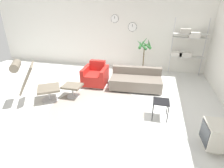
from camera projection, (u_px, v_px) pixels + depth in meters
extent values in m
plane|color=silver|center=(110.00, 106.00, 4.67)|extent=(12.00, 12.00, 0.00)
cube|color=silver|center=(130.00, 34.00, 6.95)|extent=(12.00, 0.06, 2.80)
cylinder|color=black|center=(115.00, 19.00, 6.82)|extent=(0.31, 0.01, 0.31)
cylinder|color=white|center=(115.00, 19.00, 6.81)|extent=(0.29, 0.02, 0.29)
cube|color=black|center=(115.00, 17.00, 6.78)|extent=(0.01, 0.01, 0.09)
cylinder|color=black|center=(132.00, 27.00, 6.78)|extent=(0.34, 0.01, 0.34)
cylinder|color=white|center=(132.00, 27.00, 6.77)|extent=(0.32, 0.02, 0.32)
cube|color=black|center=(132.00, 26.00, 6.74)|extent=(0.01, 0.01, 0.10)
cylinder|color=gray|center=(97.00, 108.00, 4.56)|extent=(2.46, 2.46, 0.01)
cylinder|color=#BCBCC1|center=(50.00, 99.00, 4.96)|extent=(0.61, 0.61, 0.02)
cylinder|color=#BCBCC1|center=(50.00, 94.00, 4.89)|extent=(0.06, 0.06, 0.30)
cube|color=#6B6051|center=(49.00, 88.00, 4.82)|extent=(0.81, 0.82, 0.06)
cube|color=#6B6051|center=(27.00, 78.00, 4.52)|extent=(0.68, 0.73, 0.72)
cylinder|color=#6B6051|center=(15.00, 66.00, 4.32)|extent=(0.47, 0.56, 0.21)
cylinder|color=#BCBCC1|center=(73.00, 96.00, 5.15)|extent=(0.36, 0.36, 0.02)
cylinder|color=#BCBCC1|center=(73.00, 91.00, 5.09)|extent=(0.05, 0.05, 0.29)
cube|color=#6B6051|center=(72.00, 86.00, 5.02)|extent=(0.53, 0.45, 0.06)
cube|color=silver|center=(96.00, 84.00, 5.92)|extent=(0.65, 0.71, 0.06)
cube|color=red|center=(95.00, 78.00, 5.83)|extent=(0.56, 0.85, 0.36)
cube|color=red|center=(98.00, 65.00, 5.98)|extent=(0.53, 0.20, 0.34)
cube|color=red|center=(105.00, 76.00, 5.74)|extent=(0.16, 0.83, 0.54)
cube|color=red|center=(86.00, 75.00, 5.85)|extent=(0.16, 0.83, 0.54)
cube|color=black|center=(135.00, 88.00, 5.64)|extent=(1.48, 0.83, 0.05)
cube|color=#70665B|center=(136.00, 82.00, 5.56)|extent=(1.65, 0.97, 0.34)
cube|color=#70665B|center=(137.00, 70.00, 5.74)|extent=(1.60, 0.32, 0.24)
cube|color=black|center=(161.00, 101.00, 4.01)|extent=(0.37, 0.37, 0.02)
cylinder|color=black|center=(153.00, 113.00, 3.99)|extent=(0.02, 0.02, 0.43)
cylinder|color=black|center=(168.00, 115.00, 3.91)|extent=(0.02, 0.02, 0.43)
cylinder|color=black|center=(153.00, 105.00, 4.28)|extent=(0.02, 0.02, 0.43)
cylinder|color=black|center=(167.00, 107.00, 4.21)|extent=(0.02, 0.02, 0.43)
cylinder|color=beige|center=(214.00, 146.00, 3.25)|extent=(0.33, 0.33, 0.10)
cube|color=beige|center=(218.00, 135.00, 3.14)|extent=(0.48, 0.50, 0.44)
cube|color=#282D33|center=(204.00, 133.00, 3.18)|extent=(0.05, 0.41, 0.38)
cylinder|color=#333338|center=(143.00, 71.00, 6.73)|extent=(0.29, 0.29, 0.29)
cylinder|color=#382819|center=(143.00, 68.00, 6.68)|extent=(0.27, 0.27, 0.02)
cylinder|color=brown|center=(144.00, 58.00, 6.52)|extent=(0.04, 0.04, 0.76)
cone|color=#2D6B33|center=(149.00, 43.00, 6.23)|extent=(0.17, 0.40, 0.40)
cone|color=#2D6B33|center=(147.00, 45.00, 6.43)|extent=(0.35, 0.24, 0.25)
cone|color=#2D6B33|center=(144.00, 42.00, 6.41)|extent=(0.35, 0.23, 0.39)
cone|color=#2D6B33|center=(140.00, 45.00, 6.36)|extent=(0.10, 0.37, 0.28)
cone|color=#2D6B33|center=(141.00, 45.00, 6.16)|extent=(0.46, 0.30, 0.35)
cone|color=#2D6B33|center=(146.00, 45.00, 6.15)|extent=(0.42, 0.25, 0.35)
cylinder|color=#BCBCC1|center=(172.00, 47.00, 6.56)|extent=(0.03, 0.03, 2.07)
cylinder|color=#BCBCC1|center=(204.00, 48.00, 6.30)|extent=(0.03, 0.03, 2.07)
cube|color=silver|center=(187.00, 57.00, 6.45)|extent=(1.18, 0.28, 0.02)
cube|color=silver|center=(190.00, 38.00, 6.17)|extent=(1.18, 0.28, 0.02)
cube|color=silver|center=(191.00, 34.00, 6.12)|extent=(1.18, 0.28, 0.02)
cube|color=beige|center=(176.00, 54.00, 6.49)|extent=(0.38, 0.24, 0.15)
cube|color=silver|center=(194.00, 35.00, 6.09)|extent=(0.37, 0.24, 0.18)
cube|color=#B7B2A8|center=(185.00, 31.00, 6.11)|extent=(0.34, 0.24, 0.16)
cube|color=beige|center=(185.00, 54.00, 6.42)|extent=(0.44, 0.24, 0.15)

